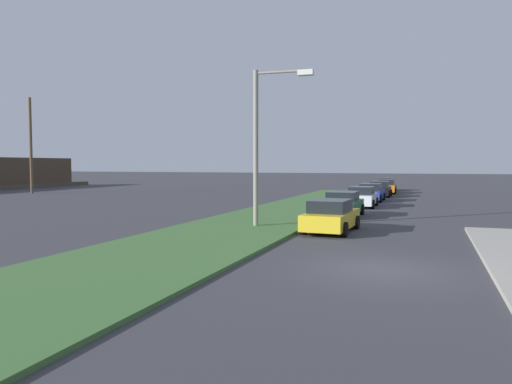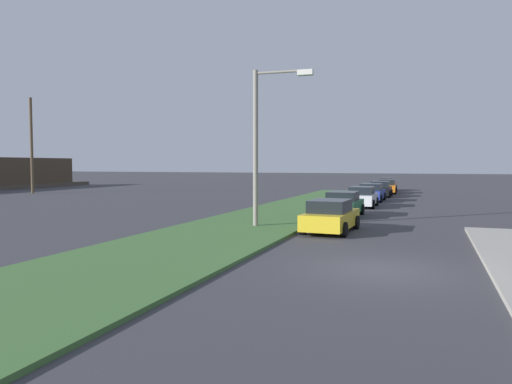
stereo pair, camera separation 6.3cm
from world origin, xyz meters
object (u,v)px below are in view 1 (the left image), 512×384
Objects in this scene: distant_utility_pole at (31,146)px; parked_car_white at (362,197)px; parked_car_blue at (371,193)px; parked_car_green at (343,204)px; parked_car_yellow at (331,216)px; parked_car_red at (387,184)px; parked_car_orange at (386,187)px; parked_car_black at (380,189)px; streetlight at (263,136)px.

parked_car_white is at bearing -97.30° from distant_utility_pole.
parked_car_blue is 35.01m from distant_utility_pole.
parked_car_white is (6.63, -0.23, 0.00)m from parked_car_green.
parked_car_yellow is 1.02× the size of parked_car_white.
parked_car_green and parked_car_white have the same top height.
parked_car_yellow is 1.00× the size of parked_car_red.
parked_car_yellow is 1.00× the size of parked_car_orange.
parked_car_yellow is at bearing -174.60° from parked_car_green.
parked_car_blue is 5.86m from parked_car_black.
parked_car_white is 11.55m from parked_car_black.
parked_car_blue is (19.00, 0.31, 0.00)m from parked_car_yellow.
streetlight is 0.75× the size of distant_utility_pole.
parked_car_blue is 0.99× the size of parked_car_orange.
distant_utility_pole is (17.61, 31.72, 0.61)m from streetlight.
distant_utility_pole reaches higher than streetlight.
parked_car_yellow is 0.58× the size of streetlight.
parked_car_black is at bearing 179.23° from parked_car_red.
parked_car_yellow is 6.70m from parked_car_green.
parked_car_black is 0.99× the size of parked_car_red.
parked_car_green is 23.69m from parked_car_orange.
distant_utility_pole is at bearing 82.36° from parked_car_white.
parked_car_green is at bearing -107.81° from distant_utility_pole.
parked_car_white is at bearing -179.36° from parked_car_blue.
parked_car_white is at bearing 178.27° from parked_car_black.
parked_car_red is at bearing 1.45° from parked_car_orange.
parked_car_red is (22.57, 0.03, 0.00)m from parked_car_white.
parked_car_yellow and parked_car_blue have the same top height.
parked_car_red is at bearing 0.24° from parked_car_green.
parked_car_yellow is 4.94m from streetlight.
streetlight reaches higher than parked_car_blue.
parked_car_blue and parked_car_red have the same top height.
parked_car_orange is (5.51, -0.12, 0.00)m from parked_car_black.
streetlight is at bearing 166.93° from parked_car_white.
parked_car_green is 6.63m from parked_car_white.
parked_car_black is 5.51m from parked_car_orange.
parked_car_yellow and parked_car_black have the same top height.
parked_car_orange is 37.48m from distant_utility_pole.
parked_car_orange is (17.06, -0.33, 0.00)m from parked_car_white.
parked_car_blue is 0.43× the size of distant_utility_pole.
parked_car_white is 0.57× the size of streetlight.
parked_car_red is (5.51, 0.36, 0.00)m from parked_car_orange.
parked_car_yellow is 0.44× the size of distant_utility_pole.
parked_car_green and parked_car_orange have the same top height.
parked_car_black is 0.58× the size of streetlight.
streetlight reaches higher than parked_car_yellow.
parked_car_orange is at bearing -6.24° from streetlight.
distant_utility_pole is (4.44, 34.70, 4.28)m from parked_car_white.
parked_car_black is (5.86, -0.19, 0.00)m from parked_car_blue.
parked_car_black is (24.86, 0.12, 0.00)m from parked_car_yellow.
distant_utility_pole reaches higher than parked_car_black.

